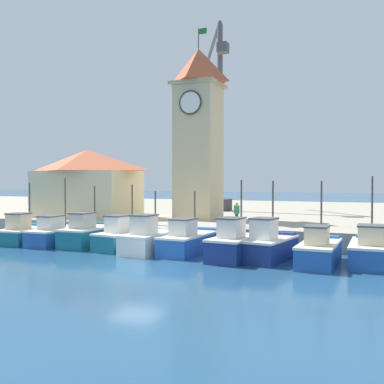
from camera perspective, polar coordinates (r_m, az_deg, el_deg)
The scene contains 16 objects.
ground_plane at distance 23.08m, azimuth -7.08°, elevation -9.31°, with size 300.00×300.00×0.00m, color navy.
quay_wharf at distance 48.86m, azimuth 9.40°, elevation -2.90°, with size 120.00×40.00×1.24m, color #A89E89.
fishing_boat_far_left at distance 33.15m, azimuth -20.48°, elevation -4.88°, with size 2.57×4.45×4.17m.
fishing_boat_left_outer at distance 31.86m, azimuth -16.53°, elevation -5.11°, with size 2.09×5.22×4.48m.
fishing_boat_left_inner at distance 30.48m, azimuth -12.92°, elevation -5.22°, with size 2.15×4.82×3.95m.
fishing_boat_mid_left at distance 28.86m, azimuth -8.41°, elevation -5.67°, with size 2.35×5.03×4.05m.
fishing_boat_center at distance 27.24m, azimuth -5.34°, elevation -5.99°, with size 2.11×4.73×3.68m.
fishing_boat_mid_right at distance 26.81m, azimuth -0.32°, elevation -6.20°, with size 2.16×5.35×3.67m.
fishing_boat_right_inner at distance 24.86m, azimuth 5.70°, elevation -6.64°, with size 2.31×4.96×4.34m.
fishing_boat_right_outer at distance 24.65m, azimuth 9.70°, elevation -6.75°, with size 2.56×4.51×4.29m.
fishing_boat_far_right at distance 24.02m, azimuth 15.84°, elevation -7.18°, with size 1.95×4.91×4.29m.
fishing_boat_end_right at distance 24.68m, azimuth 21.81°, elevation -6.96°, with size 2.16×4.70×4.54m.
clock_tower at distance 36.07m, azimuth 0.82°, elevation 7.95°, with size 3.66×3.66×15.14m.
warehouse_left at distance 38.82m, azimuth -13.17°, elevation 1.18°, with size 8.51×5.48×5.67m.
port_crane_near at distance 46.39m, azimuth 3.49°, elevation 7.08°, with size 5.79×8.90×19.33m.
dock_worker_near_tower at distance 30.28m, azimuth 5.69°, elevation -2.76°, with size 0.34×0.22×1.62m.
Camera 1 is at (11.33, -19.65, 4.30)m, focal length 42.00 mm.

